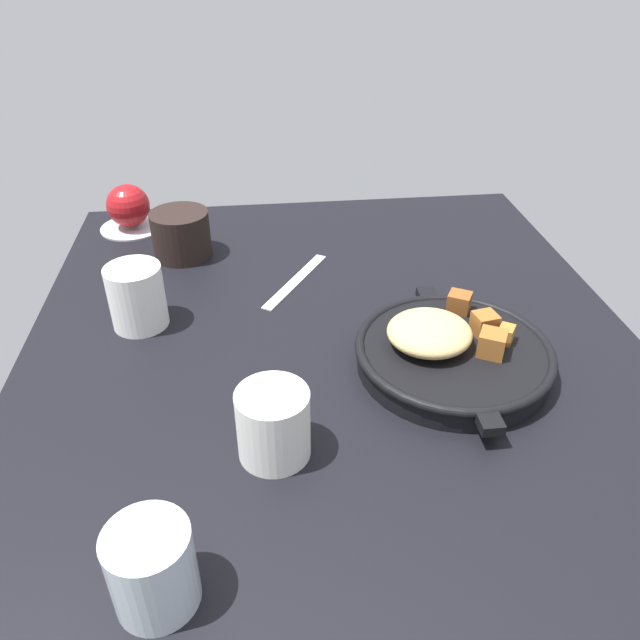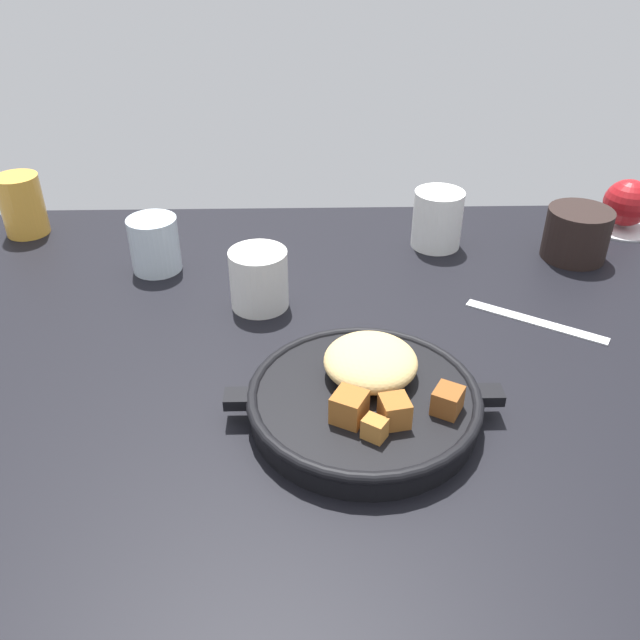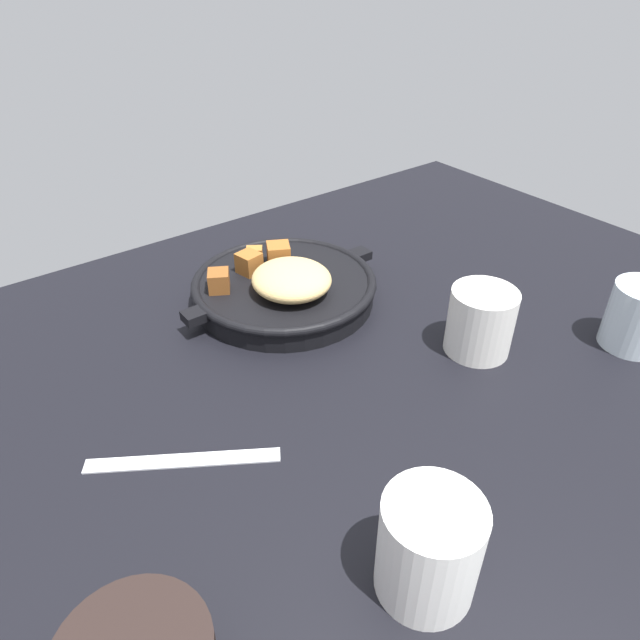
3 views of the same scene
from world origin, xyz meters
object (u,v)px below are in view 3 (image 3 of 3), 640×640
(ceramic_mug_white, at_px, (481,321))
(water_glass_short, at_px, (638,317))
(cast_iron_skillet, at_px, (284,286))
(white_creamer_pitcher, at_px, (429,548))
(butter_knife, at_px, (183,460))

(ceramic_mug_white, height_order, water_glass_short, same)
(cast_iron_skillet, height_order, white_creamer_pitcher, white_creamer_pitcher)
(cast_iron_skillet, relative_size, butter_knife, 1.59)
(butter_knife, height_order, ceramic_mug_white, ceramic_mug_white)
(cast_iron_skillet, xyz_separation_m, water_glass_short, (-0.27, 0.32, 0.02))
(cast_iron_skillet, relative_size, water_glass_short, 3.65)
(cast_iron_skillet, xyz_separation_m, white_creamer_pitcher, (0.14, 0.38, 0.02))
(white_creamer_pitcher, bearing_deg, cast_iron_skillet, -109.66)
(water_glass_short, xyz_separation_m, white_creamer_pitcher, (0.40, 0.06, 0.00))
(ceramic_mug_white, distance_m, water_glass_short, 0.18)
(cast_iron_skillet, height_order, ceramic_mug_white, ceramic_mug_white)
(cast_iron_skillet, distance_m, butter_knife, 0.28)
(ceramic_mug_white, bearing_deg, white_creamer_pitcher, 33.00)
(cast_iron_skillet, xyz_separation_m, butter_knife, (0.23, 0.17, -0.02))
(ceramic_mug_white, relative_size, white_creamer_pitcher, 0.90)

